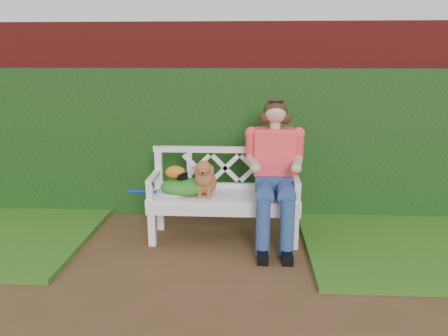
{
  "coord_description": "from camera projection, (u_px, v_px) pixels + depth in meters",
  "views": [
    {
      "loc": [
        0.53,
        -3.24,
        1.83
      ],
      "look_at": [
        0.28,
        0.95,
        0.75
      ],
      "focal_mm": 35.0,
      "sensor_mm": 36.0,
      "label": 1
    }
  ],
  "objects": [
    {
      "name": "ground",
      "position": [
        183.0,
        283.0,
        3.62
      ],
      "size": [
        60.0,
        60.0,
        0.0
      ],
      "primitive_type": "plane",
      "color": "#48321C"
    },
    {
      "name": "green_bag",
      "position": [
        184.0,
        186.0,
        4.38
      ],
      "size": [
        0.48,
        0.37,
        0.16
      ],
      "primitive_type": null,
      "rotation": [
        0.0,
        0.0,
        0.01
      ],
      "color": "#147224",
      "rests_on": "garden_bench"
    },
    {
      "name": "garden_bench",
      "position": [
        224.0,
        216.0,
        4.46
      ],
      "size": [
        1.62,
        0.73,
        0.48
      ],
      "primitive_type": null,
      "rotation": [
        0.0,
        0.0,
        -0.08
      ],
      "color": "white",
      "rests_on": "ground"
    },
    {
      "name": "tennis_racket",
      "position": [
        171.0,
        192.0,
        4.41
      ],
      "size": [
        0.73,
        0.42,
        0.03
      ],
      "primitive_type": null,
      "rotation": [
        0.0,
        0.0,
        -0.21
      ],
      "color": "silver",
      "rests_on": "garden_bench"
    },
    {
      "name": "baseball_glove",
      "position": [
        175.0,
        172.0,
        4.36
      ],
      "size": [
        0.22,
        0.18,
        0.13
      ],
      "primitive_type": "ellipsoid",
      "rotation": [
        0.0,
        0.0,
        0.16
      ],
      "color": "#BC6C1A",
      "rests_on": "green_bag"
    },
    {
      "name": "ivy_hedge",
      "position": [
        203.0,
        144.0,
        5.03
      ],
      "size": [
        10.0,
        0.18,
        1.7
      ],
      "primitive_type": "cube",
      "color": "#285C1C",
      "rests_on": "ground"
    },
    {
      "name": "brick_wall",
      "position": [
        205.0,
        119.0,
        5.18
      ],
      "size": [
        10.0,
        0.3,
        2.2
      ],
      "primitive_type": "cube",
      "color": "maroon",
      "rests_on": "ground"
    },
    {
      "name": "seated_woman",
      "position": [
        274.0,
        172.0,
        4.3
      ],
      "size": [
        0.86,
        0.98,
        1.43
      ],
      "primitive_type": null,
      "rotation": [
        0.0,
        0.0,
        0.38
      ],
      "color": "#FE2961",
      "rests_on": "ground"
    },
    {
      "name": "camera_item",
      "position": [
        182.0,
        175.0,
        4.35
      ],
      "size": [
        0.13,
        0.11,
        0.07
      ],
      "primitive_type": "cube",
      "rotation": [
        0.0,
        0.0,
        0.41
      ],
      "color": "black",
      "rests_on": "green_bag"
    },
    {
      "name": "dog",
      "position": [
        205.0,
        177.0,
        4.33
      ],
      "size": [
        0.35,
        0.4,
        0.38
      ],
      "primitive_type": null,
      "rotation": [
        0.0,
        0.0,
        0.34
      ],
      "color": "brown",
      "rests_on": "garden_bench"
    },
    {
      "name": "grass_right",
      "position": [
        435.0,
        243.0,
        4.35
      ],
      "size": [
        2.6,
        2.0,
        0.05
      ],
      "primitive_type": "cube",
      "color": "#2A5D16",
      "rests_on": "ground"
    }
  ]
}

